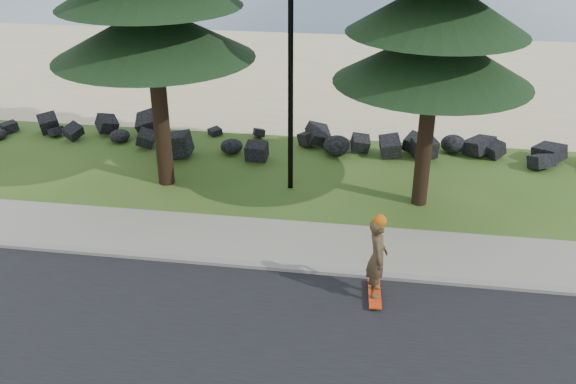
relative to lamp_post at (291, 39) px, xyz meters
The scene contains 8 objects.
ground 5.23m from the lamp_post, 90.00° to the right, with size 160.00×160.00×0.00m, color #2B5119.
road 8.74m from the lamp_post, 90.00° to the right, with size 160.00×7.00×0.02m, color black.
kerb 5.79m from the lamp_post, 90.00° to the right, with size 160.00×0.20×0.10m, color gray.
sidewalk 5.08m from the lamp_post, 90.00° to the right, with size 160.00×2.00×0.08m, color gray.
beach_sand 12.03m from the lamp_post, 90.00° to the left, with size 160.00×15.00×0.01m, color tan.
seawall_boulders 4.78m from the lamp_post, 90.00° to the left, with size 60.00×2.40×1.10m, color black, non-canonical shape.
lamp_post is the anchor object (origin of this frame).
skateboarder 6.28m from the lamp_post, 63.00° to the right, with size 0.45×1.05×1.92m.
Camera 1 is at (2.31, -12.62, 7.88)m, focal length 40.00 mm.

